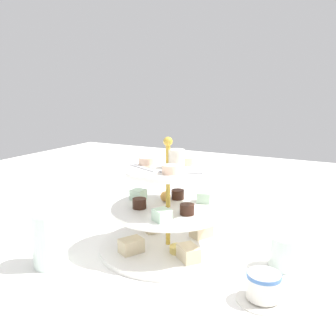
{
  "coord_description": "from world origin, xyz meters",
  "views": [
    {
      "loc": [
        0.36,
        -0.69,
        0.36
      ],
      "look_at": [
        0.0,
        0.0,
        0.18
      ],
      "focal_mm": 39.64,
      "sensor_mm": 36.0,
      "label": 1
    }
  ],
  "objects": [
    {
      "name": "ground_plane",
      "position": [
        0.0,
        0.0,
        0.0
      ],
      "size": [
        2.4,
        2.4,
        0.0
      ],
      "primitive_type": "plane",
      "color": "white"
    },
    {
      "name": "water_glass_short_left",
      "position": [
        0.25,
        0.03,
        0.03
      ],
      "size": [
        0.06,
        0.06,
        0.07
      ],
      "primitive_type": "cylinder",
      "color": "silver",
      "rests_on": "ground_plane"
    },
    {
      "name": "water_glass_tall_right",
      "position": [
        -0.17,
        -0.18,
        0.06
      ],
      "size": [
        0.07,
        0.07,
        0.11
      ],
      "primitive_type": "cylinder",
      "color": "silver",
      "rests_on": "ground_plane"
    },
    {
      "name": "butter_knife_left",
      "position": [
        -0.25,
        0.17,
        0.0
      ],
      "size": [
        0.13,
        0.13,
        0.0
      ],
      "primitive_type": "cube",
      "rotation": [
        0.0,
        0.0,
        3.94
      ],
      "color": "silver",
      "rests_on": "ground_plane"
    },
    {
      "name": "butter_knife_right",
      "position": [
        0.1,
        -0.28,
        0.0
      ],
      "size": [
        0.15,
        0.1,
        0.0
      ],
      "primitive_type": "cube",
      "rotation": [
        0.0,
        0.0,
        6.81
      ],
      "color": "silver",
      "rests_on": "ground_plane"
    },
    {
      "name": "teacup_with_saucer",
      "position": [
        0.24,
        -0.11,
        0.02
      ],
      "size": [
        0.09,
        0.09,
        0.05
      ],
      "color": "white",
      "rests_on": "ground_plane"
    },
    {
      "name": "tiered_serving_stand",
      "position": [
        0.0,
        0.0,
        0.07
      ],
      "size": [
        0.31,
        0.31,
        0.25
      ],
      "color": "white",
      "rests_on": "ground_plane"
    }
  ]
}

